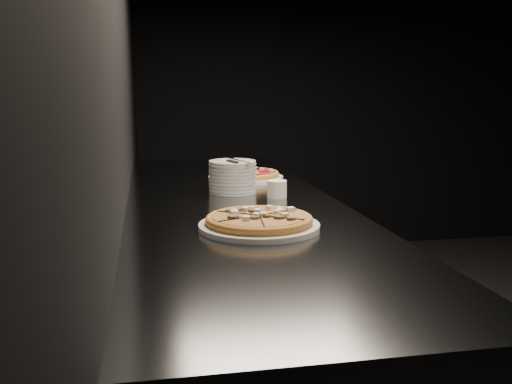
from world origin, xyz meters
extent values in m
cube|color=black|center=(-2.50, 0.00, 1.40)|extent=(0.02, 5.00, 2.80)
cube|color=black|center=(0.00, 2.50, 1.40)|extent=(5.00, 0.02, 2.80)
cube|color=slate|center=(-2.13, 0.00, 0.45)|extent=(0.70, 2.40, 0.90)
cube|color=slate|center=(-2.13, 0.00, 0.91)|extent=(0.74, 2.44, 0.02)
cylinder|color=white|center=(-2.12, -0.41, 0.93)|extent=(0.35, 0.35, 0.02)
cylinder|color=#CF8D3E|center=(-2.12, -0.41, 0.94)|extent=(0.40, 0.40, 0.01)
torus|color=#CF8D3E|center=(-2.12, -0.41, 0.95)|extent=(0.41, 0.41, 0.02)
cylinder|color=#DC9849|center=(-2.12, -0.41, 0.95)|extent=(0.36, 0.36, 0.01)
cylinder|color=white|center=(-2.00, 0.47, 0.93)|extent=(0.33, 0.33, 0.02)
cylinder|color=#CF8D3E|center=(-2.00, 0.47, 0.94)|extent=(0.35, 0.35, 0.01)
torus|color=#CF8D3E|center=(-2.00, 0.47, 0.95)|extent=(0.36, 0.36, 0.02)
cylinder|color=#A61918|center=(-2.00, 0.47, 0.95)|extent=(0.31, 0.31, 0.01)
cylinder|color=white|center=(-2.10, 0.18, 0.93)|extent=(0.18, 0.18, 0.01)
cylinder|color=white|center=(-2.10, 0.18, 0.94)|extent=(0.18, 0.18, 0.01)
cylinder|color=white|center=(-2.10, 0.18, 0.95)|extent=(0.18, 0.18, 0.01)
cylinder|color=white|center=(-2.10, 0.18, 0.97)|extent=(0.18, 0.18, 0.01)
cylinder|color=white|center=(-2.10, 0.18, 0.98)|extent=(0.18, 0.18, 0.01)
cylinder|color=white|center=(-2.10, 0.18, 0.99)|extent=(0.18, 0.18, 0.01)
cylinder|color=white|center=(-2.10, 0.18, 1.01)|extent=(0.18, 0.18, 0.01)
cylinder|color=white|center=(-2.10, 0.18, 1.02)|extent=(0.18, 0.18, 0.01)
cylinder|color=white|center=(-2.10, 0.18, 1.03)|extent=(0.18, 0.18, 0.01)
cube|color=silver|center=(-2.10, 0.22, 1.04)|extent=(0.05, 0.11, 0.00)
cube|color=black|center=(-2.11, 0.13, 1.05)|extent=(0.04, 0.07, 0.01)
cube|color=silver|center=(-2.08, 0.18, 1.04)|extent=(0.02, 0.18, 0.00)
cylinder|color=white|center=(-1.96, 0.04, 0.95)|extent=(0.07, 0.07, 0.06)
cylinder|color=black|center=(-1.96, 0.04, 0.98)|extent=(0.06, 0.06, 0.01)
camera|label=1|loc=(-2.42, -1.96, 1.32)|focal=40.00mm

